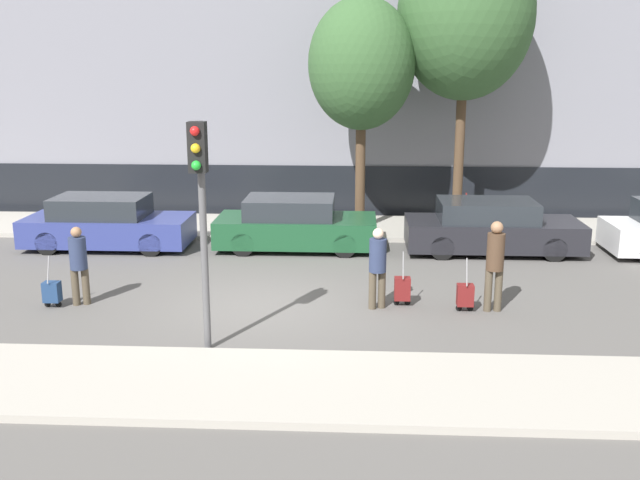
{
  "coord_description": "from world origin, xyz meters",
  "views": [
    {
      "loc": [
        1.86,
        -13.53,
        4.71
      ],
      "look_at": [
        1.04,
        1.8,
        0.95
      ],
      "focal_mm": 40.0,
      "sensor_mm": 36.0,
      "label": 1
    }
  ],
  "objects": [
    {
      "name": "parked_bicycle",
      "position": [
        5.25,
        7.35,
        0.49
      ],
      "size": [
        1.77,
        0.06,
        0.96
      ],
      "color": "black",
      "rests_on": "sidewalk_far"
    },
    {
      "name": "parked_car_2",
      "position": [
        5.32,
        4.6,
        0.64
      ],
      "size": [
        4.45,
        1.82,
        1.36
      ],
      "color": "black",
      "rests_on": "ground_plane"
    },
    {
      "name": "pedestrian_right",
      "position": [
        4.55,
        -0.03,
        1.04
      ],
      "size": [
        0.35,
        0.34,
        1.81
      ],
      "rotation": [
        0.0,
        0.0,
        0.08
      ],
      "color": "#4C4233",
      "rests_on": "ground_plane"
    },
    {
      "name": "trolley_center",
      "position": [
        2.79,
        0.21,
        0.35
      ],
      "size": [
        0.34,
        0.29,
        1.12
      ],
      "color": "maroon",
      "rests_on": "ground_plane"
    },
    {
      "name": "ground_plane",
      "position": [
        0.0,
        0.0,
        0.0
      ],
      "size": [
        80.0,
        80.0,
        0.0
      ],
      "primitive_type": "plane",
      "color": "#565451"
    },
    {
      "name": "bare_tree_down_street",
      "position": [
        4.78,
        7.26,
        6.05
      ],
      "size": [
        3.79,
        3.79,
        8.26
      ],
      "color": "#4C3826",
      "rests_on": "sidewalk_far"
    },
    {
      "name": "sidewalk_near",
      "position": [
        0.0,
        -3.75,
        0.06
      ],
      "size": [
        28.0,
        2.5,
        0.12
      ],
      "color": "#A39E93",
      "rests_on": "ground_plane"
    },
    {
      "name": "sidewalk_far",
      "position": [
        0.0,
        7.0,
        0.06
      ],
      "size": [
        28.0,
        3.0,
        0.12
      ],
      "color": "#A39E93",
      "rests_on": "ground_plane"
    },
    {
      "name": "traffic_light",
      "position": [
        -0.66,
        -2.36,
        2.75
      ],
      "size": [
        0.28,
        0.47,
        3.87
      ],
      "color": "#515154",
      "rests_on": "ground_plane"
    },
    {
      "name": "bare_tree_near_crossing",
      "position": [
        1.93,
        6.69,
        4.74
      ],
      "size": [
        2.96,
        2.96,
        6.46
      ],
      "color": "#4C3826",
      "rests_on": "sidewalk_far"
    },
    {
      "name": "trolley_left",
      "position": [
        -4.21,
        -0.28,
        0.32
      ],
      "size": [
        0.34,
        0.29,
        1.07
      ],
      "color": "navy",
      "rests_on": "ground_plane"
    },
    {
      "name": "trolley_right",
      "position": [
        4.0,
        -0.07,
        0.33
      ],
      "size": [
        0.34,
        0.29,
        1.09
      ],
      "color": "maroon",
      "rests_on": "ground_plane"
    },
    {
      "name": "parked_car_1",
      "position": [
        0.21,
        4.71,
        0.64
      ],
      "size": [
        4.18,
        1.85,
        1.37
      ],
      "color": "#194728",
      "rests_on": "ground_plane"
    },
    {
      "name": "pedestrian_center",
      "position": [
        2.27,
        0.01,
        0.93
      ],
      "size": [
        0.34,
        0.34,
        1.64
      ],
      "rotation": [
        0.0,
        0.0,
        3.52
      ],
      "color": "#4C4233",
      "rests_on": "ground_plane"
    },
    {
      "name": "parked_car_0",
      "position": [
        -4.76,
        4.53,
        0.65
      ],
      "size": [
        4.32,
        1.76,
        1.39
      ],
      "color": "navy",
      "rests_on": "ground_plane"
    },
    {
      "name": "pedestrian_left",
      "position": [
        -3.7,
        -0.08,
        0.91
      ],
      "size": [
        0.34,
        0.34,
        1.62
      ],
      "rotation": [
        0.0,
        0.0,
        0.36
      ],
      "color": "#4C4233",
      "rests_on": "ground_plane"
    }
  ]
}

